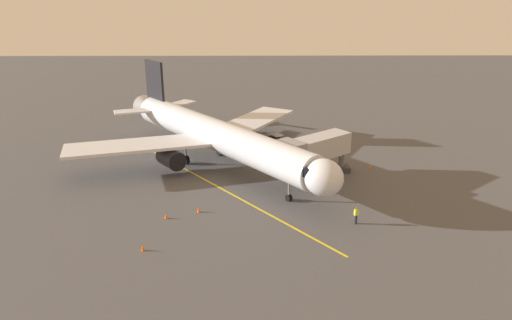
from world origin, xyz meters
The scene contains 11 objects.
ground_plane centered at (0.00, 0.00, 0.00)m, with size 220.00×220.00×0.00m, color #4C4C4F.
apron_lead_in_line centered at (-0.49, 7.65, 0.01)m, with size 0.24×40.00×0.01m, color yellow.
airplane centered at (-0.32, 1.43, 4.00)m, with size 31.82×34.25×11.50m.
jet_bridge centered at (-11.51, 6.98, 3.76)m, with size 10.16×8.71×5.40m.
ground_crew_marshaller centered at (-14.74, 17.47, 0.89)m, with size 0.46×0.38×1.71m.
baggage_cart_near_nose centered at (-8.40, -8.16, 0.66)m, with size 2.55×2.95×1.27m.
belt_loader_portside centered at (-6.20, -18.27, 0.71)m, with size 2.91×4.68×2.32m.
safety_cone_nose_left centered at (-19.73, 2.65, 0.28)m, with size 0.32×0.32×0.55m, color #F2590F.
safety_cone_nose_right centered at (4.27, 22.15, 0.28)m, with size 0.32×0.32×0.55m, color #F2590F.
safety_cone_wing_port centered at (0.34, 14.87, 0.28)m, with size 0.32×0.32×0.55m, color #F2590F.
safety_cone_wing_starboard centered at (3.34, 16.23, 0.28)m, with size 0.32×0.32×0.55m, color #F2590F.
Camera 1 is at (-4.91, 56.25, 20.38)m, focal length 32.30 mm.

